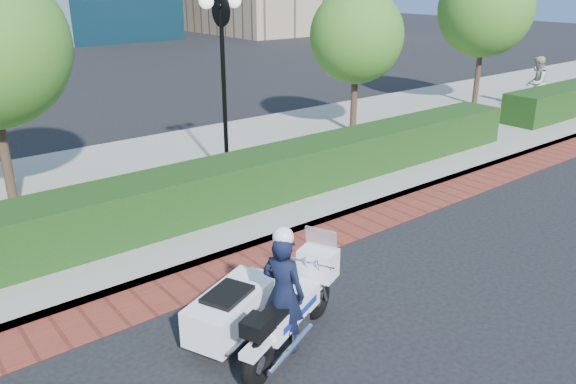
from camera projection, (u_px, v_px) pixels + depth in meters
ground at (349, 281)px, 9.19m from camera, size 120.00×120.00×0.00m
brick_strip at (291, 249)px, 10.28m from camera, size 60.00×1.00×0.01m
sidewalk at (175, 181)px, 13.55m from camera, size 60.00×8.00×0.15m
hedge_main at (228, 185)px, 11.59m from camera, size 18.00×1.20×1.00m
lamppost at (223, 59)px, 12.52m from camera, size 1.02×0.70×4.21m
tree_c at (357, 36)px, 16.64m from camera, size 2.80×2.80×4.30m
tree_d at (485, 9)px, 20.22m from camera, size 3.40×3.40×5.16m
police_motorcycle at (265, 304)px, 7.38m from camera, size 2.36×1.77×1.85m
pedestrian at (535, 83)px, 20.23m from camera, size 1.07×0.91×1.92m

